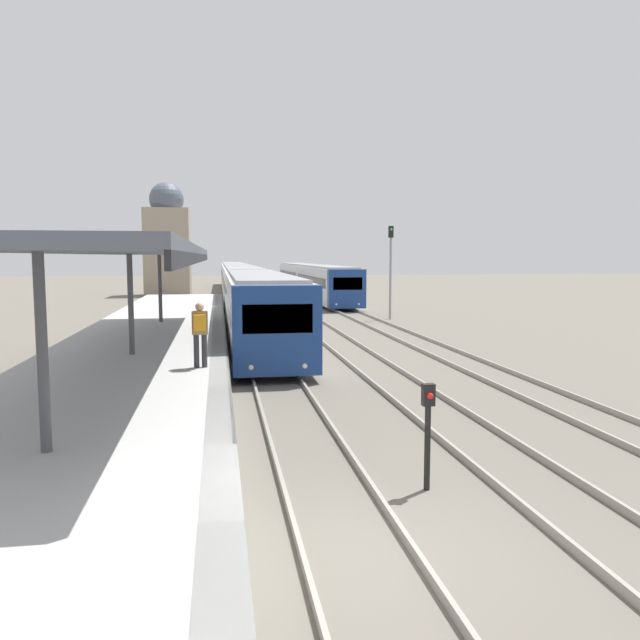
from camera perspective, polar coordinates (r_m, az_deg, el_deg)
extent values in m
plane|color=#666056|center=(8.63, 3.30, -20.52)|extent=(240.00, 240.00, 0.00)
cube|color=gray|center=(8.49, -1.75, -20.43)|extent=(0.07, 120.00, 0.15)
cube|color=gray|center=(8.77, 8.17, -19.58)|extent=(0.07, 120.00, 0.15)
cube|color=gray|center=(9.55, 20.66, -17.72)|extent=(0.07, 120.00, 0.15)
cube|color=#B2B2AD|center=(8.62, -26.65, -17.51)|extent=(5.48, 80.00, 1.00)
cube|color=yellow|center=(8.06, -9.08, -14.79)|extent=(0.50, 80.00, 0.01)
cube|color=#4C515B|center=(18.67, -17.06, 6.12)|extent=(4.00, 22.92, 0.20)
cube|color=black|center=(18.51, -10.99, 5.59)|extent=(0.08, 22.92, 0.24)
cylinder|color=#47474C|center=(9.77, -24.05, -2.77)|extent=(0.16, 0.16, 2.90)
cylinder|color=#47474C|center=(18.72, -16.92, 1.37)|extent=(0.16, 0.16, 2.90)
cylinder|color=#47474C|center=(27.82, -14.42, 2.82)|extent=(0.16, 0.16, 2.90)
cylinder|color=#2D2D33|center=(16.21, -11.23, -2.79)|extent=(0.14, 0.14, 0.85)
cylinder|color=#2D2D33|center=(16.21, -10.53, -2.78)|extent=(0.14, 0.14, 0.85)
cube|color=olive|center=(16.12, -10.93, -0.24)|extent=(0.40, 0.22, 0.60)
sphere|color=tan|center=(16.08, -10.96, 1.19)|extent=(0.22, 0.22, 0.22)
cube|color=orange|center=(15.92, -10.95, -0.24)|extent=(0.30, 0.18, 0.40)
cube|color=navy|center=(18.76, -3.97, -0.94)|extent=(2.67, 0.70, 2.70)
cube|color=black|center=(18.39, -3.89, 0.11)|extent=(2.08, 0.04, 0.87)
sphere|color=#EFEACC|center=(18.52, -6.33, -4.34)|extent=(0.16, 0.16, 0.16)
sphere|color=#EFEACC|center=(18.67, -1.40, -4.23)|extent=(0.16, 0.16, 0.16)
cube|color=silver|center=(27.51, -5.67, 1.20)|extent=(2.67, 16.94, 2.70)
cube|color=gray|center=(27.44, -5.70, 4.14)|extent=(2.35, 16.61, 0.12)
cube|color=black|center=(27.49, -5.67, 1.82)|extent=(2.69, 15.59, 0.70)
cylinder|color=black|center=(22.15, -7.67, -3.26)|extent=(0.12, 0.70, 0.70)
cylinder|color=black|center=(22.32, -1.83, -3.14)|extent=(0.12, 0.70, 0.70)
cylinder|color=black|center=(33.07, -8.21, -0.27)|extent=(0.12, 0.70, 0.70)
cylinder|color=black|center=(33.18, -4.28, -0.20)|extent=(0.12, 0.70, 0.70)
cube|color=silver|center=(44.75, -7.06, 2.96)|extent=(2.67, 16.94, 2.70)
cube|color=gray|center=(44.71, -7.08, 4.77)|extent=(2.35, 16.61, 0.12)
cube|color=black|center=(44.74, -7.06, 3.34)|extent=(2.69, 15.59, 0.70)
cylinder|color=black|center=(39.32, -8.38, 0.69)|extent=(0.12, 0.70, 0.70)
cylinder|color=black|center=(39.42, -5.08, 0.75)|extent=(0.12, 0.70, 0.70)
cylinder|color=black|center=(50.30, -8.58, 1.80)|extent=(0.12, 0.70, 0.70)
cylinder|color=black|center=(50.37, -5.99, 1.84)|extent=(0.12, 0.70, 0.70)
cube|color=silver|center=(62.02, -7.68, 3.74)|extent=(2.67, 16.94, 2.70)
cube|color=gray|center=(61.99, -7.69, 5.05)|extent=(2.35, 16.61, 0.12)
cube|color=black|center=(62.01, -7.68, 4.02)|extent=(2.69, 15.59, 0.70)
cylinder|color=black|center=(56.56, -8.65, 2.24)|extent=(0.12, 0.70, 0.70)
cylinder|color=black|center=(56.63, -6.35, 2.28)|extent=(0.12, 0.70, 0.70)
cylinder|color=black|center=(67.56, -8.76, 2.81)|extent=(0.12, 0.70, 0.70)
cylinder|color=black|center=(67.62, -6.83, 2.84)|extent=(0.12, 0.70, 0.70)
cube|color=silver|center=(79.30, -8.03, 4.18)|extent=(2.67, 16.94, 2.70)
cube|color=gray|center=(79.28, -8.04, 5.20)|extent=(2.35, 16.61, 0.12)
cube|color=black|center=(79.30, -8.03, 4.40)|extent=(2.69, 15.59, 0.70)
cylinder|color=black|center=(73.83, -8.80, 3.07)|extent=(0.12, 0.70, 0.70)
cylinder|color=black|center=(73.89, -7.04, 3.09)|extent=(0.12, 0.70, 0.70)
cylinder|color=black|center=(84.84, -8.86, 3.42)|extent=(0.12, 0.70, 0.70)
cylinder|color=black|center=(84.88, -7.33, 3.44)|extent=(0.12, 0.70, 0.70)
cube|color=navy|center=(42.93, 2.46, 2.86)|extent=(2.61, 0.70, 2.68)
cube|color=black|center=(42.59, 2.55, 3.34)|extent=(2.03, 0.04, 0.86)
sphere|color=#EFEACC|center=(42.51, 1.51, 1.44)|extent=(0.16, 0.16, 0.16)
sphere|color=#EFEACC|center=(42.83, 3.57, 1.46)|extent=(0.16, 0.16, 0.16)
cube|color=silver|center=(51.46, 0.50, 3.36)|extent=(2.61, 16.68, 2.68)
cube|color=gray|center=(51.42, 0.50, 4.92)|extent=(2.29, 16.35, 0.12)
cube|color=black|center=(51.45, 0.50, 3.69)|extent=(2.63, 15.35, 0.70)
cylinder|color=black|center=(46.02, 0.28, 1.50)|extent=(0.12, 0.70, 0.70)
cylinder|color=black|center=(46.43, 2.97, 1.53)|extent=(0.12, 0.70, 0.70)
cylinder|color=black|center=(56.71, -1.53, 2.32)|extent=(0.12, 0.70, 0.70)
cylinder|color=black|center=(57.05, 0.67, 2.34)|extent=(0.12, 0.70, 0.70)
cube|color=silver|center=(68.29, -1.92, 3.97)|extent=(2.61, 16.68, 2.68)
cube|color=gray|center=(68.26, -1.93, 5.14)|extent=(2.29, 16.35, 0.12)
cube|color=black|center=(68.29, -1.93, 4.21)|extent=(2.63, 15.35, 0.70)
cylinder|color=black|center=(62.84, -2.29, 2.66)|extent=(0.12, 0.70, 0.70)
cylinder|color=black|center=(63.14, -0.29, 2.68)|extent=(0.12, 0.70, 0.70)
cylinder|color=black|center=(73.60, -3.32, 3.12)|extent=(0.12, 0.70, 0.70)
cylinder|color=black|center=(73.86, -1.60, 3.13)|extent=(0.12, 0.70, 0.70)
cylinder|color=black|center=(10.56, 9.79, -11.45)|extent=(0.10, 0.10, 1.41)
cube|color=black|center=(10.34, 9.87, -6.75)|extent=(0.20, 0.14, 0.36)
sphere|color=red|center=(10.25, 10.04, -6.85)|extent=(0.11, 0.11, 0.11)
cylinder|color=gray|center=(38.21, 6.46, 4.30)|extent=(0.14, 0.14, 5.66)
cube|color=black|center=(38.23, 6.50, 8.01)|extent=(0.28, 0.20, 0.70)
sphere|color=green|center=(38.12, 6.55, 8.23)|extent=(0.14, 0.14, 0.14)
cube|color=gray|center=(63.66, -13.75, 6.03)|extent=(4.34, 4.34, 8.47)
sphere|color=#4C5666|center=(63.90, -13.86, 10.66)|extent=(3.33, 3.33, 3.33)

